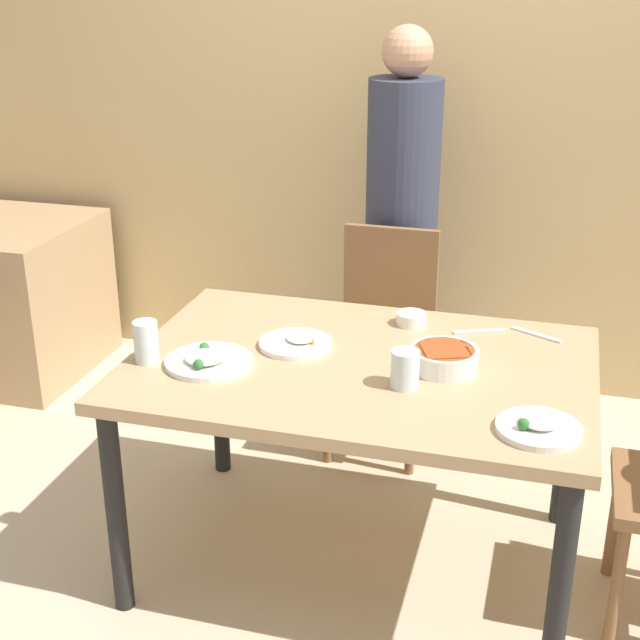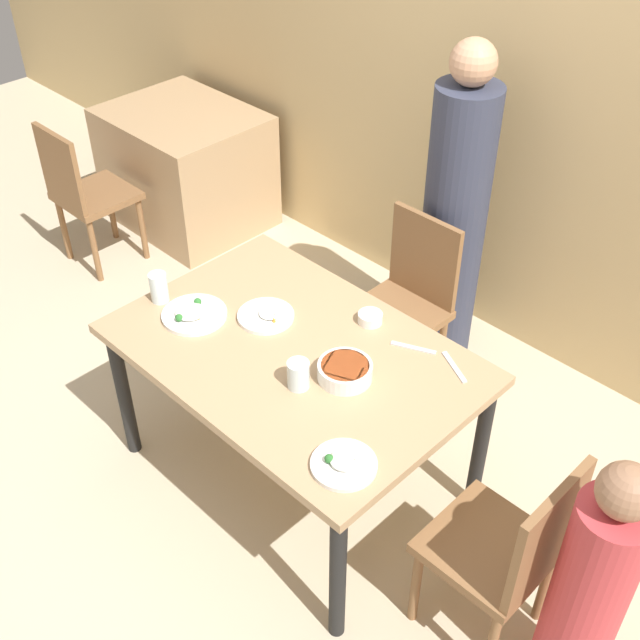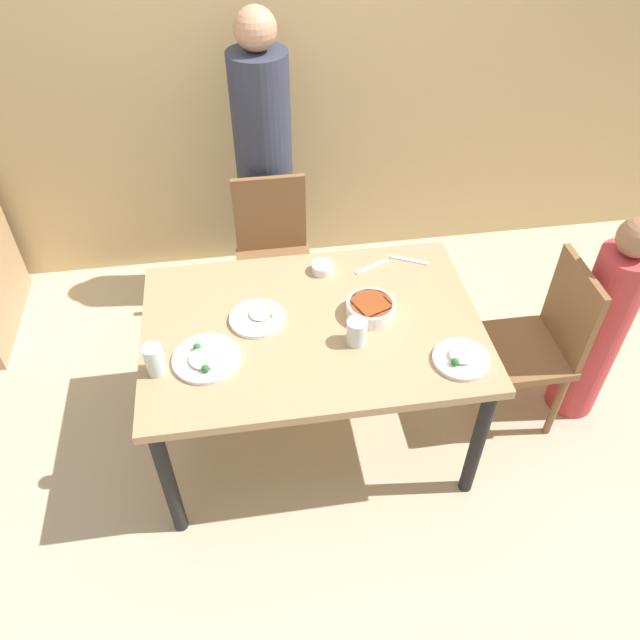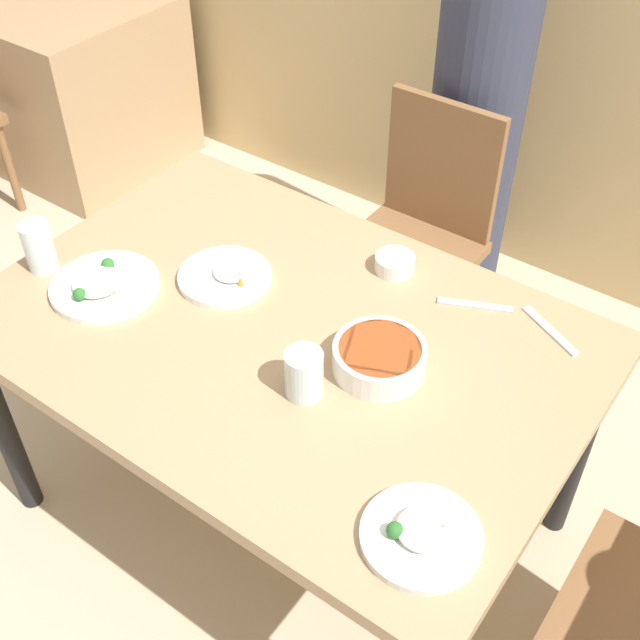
{
  "view_description": "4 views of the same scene",
  "coord_description": "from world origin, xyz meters",
  "px_view_note": "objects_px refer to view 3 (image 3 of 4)",
  "views": [
    {
      "loc": [
        0.55,
        -2.4,
        1.88
      ],
      "look_at": [
        -0.1,
        -0.08,
        0.89
      ],
      "focal_mm": 50.0,
      "sensor_mm": 36.0,
      "label": 1
    },
    {
      "loc": [
        1.73,
        -1.6,
        2.76
      ],
      "look_at": [
        0.12,
        0.03,
        0.93
      ],
      "focal_mm": 45.0,
      "sensor_mm": 36.0,
      "label": 2
    },
    {
      "loc": [
        -0.25,
        -1.85,
        2.52
      ],
      "look_at": [
        0.03,
        -0.01,
        0.75
      ],
      "focal_mm": 35.0,
      "sensor_mm": 36.0,
      "label": 3
    },
    {
      "loc": [
        0.87,
        -1.05,
        1.99
      ],
      "look_at": [
        0.08,
        0.05,
        0.76
      ],
      "focal_mm": 45.0,
      "sensor_mm": 36.0,
      "label": 4
    }
  ],
  "objects_px": {
    "chair_adult_spot": "(274,255)",
    "person_adult": "(265,178)",
    "bowl_curry": "(371,308)",
    "person_child": "(599,329)",
    "glass_water_tall": "(357,332)",
    "chair_child_spot": "(537,341)",
    "plate_rice_adult": "(461,358)"
  },
  "relations": [
    {
      "from": "chair_adult_spot",
      "to": "chair_child_spot",
      "type": "bearing_deg",
      "value": -36.09
    },
    {
      "from": "bowl_curry",
      "to": "glass_water_tall",
      "type": "xyz_separation_m",
      "value": [
        -0.09,
        -0.15,
        0.02
      ]
    },
    {
      "from": "chair_child_spot",
      "to": "bowl_curry",
      "type": "xyz_separation_m",
      "value": [
        -0.79,
        0.04,
        0.28
      ]
    },
    {
      "from": "person_adult",
      "to": "person_child",
      "type": "distance_m",
      "value": 1.84
    },
    {
      "from": "bowl_curry",
      "to": "glass_water_tall",
      "type": "bearing_deg",
      "value": -120.78
    },
    {
      "from": "person_adult",
      "to": "plate_rice_adult",
      "type": "relative_size",
      "value": 7.31
    },
    {
      "from": "person_child",
      "to": "bowl_curry",
      "type": "distance_m",
      "value": 1.11
    },
    {
      "from": "plate_rice_adult",
      "to": "glass_water_tall",
      "type": "height_order",
      "value": "glass_water_tall"
    },
    {
      "from": "plate_rice_adult",
      "to": "glass_water_tall",
      "type": "bearing_deg",
      "value": 156.79
    },
    {
      "from": "chair_adult_spot",
      "to": "glass_water_tall",
      "type": "relative_size",
      "value": 7.91
    },
    {
      "from": "chair_child_spot",
      "to": "person_child",
      "type": "bearing_deg",
      "value": 90.0
    },
    {
      "from": "person_adult",
      "to": "plate_rice_adult",
      "type": "xyz_separation_m",
      "value": [
        0.64,
        -1.43,
        -0.02
      ]
    },
    {
      "from": "person_adult",
      "to": "plate_rice_adult",
      "type": "height_order",
      "value": "person_adult"
    },
    {
      "from": "chair_adult_spot",
      "to": "bowl_curry",
      "type": "distance_m",
      "value": 0.91
    },
    {
      "from": "chair_adult_spot",
      "to": "bowl_curry",
      "type": "bearing_deg",
      "value": -66.46
    },
    {
      "from": "chair_adult_spot",
      "to": "person_child",
      "type": "distance_m",
      "value": 1.65
    },
    {
      "from": "person_adult",
      "to": "person_child",
      "type": "bearing_deg",
      "value": -38.9
    },
    {
      "from": "chair_adult_spot",
      "to": "person_adult",
      "type": "height_order",
      "value": "person_adult"
    },
    {
      "from": "chair_child_spot",
      "to": "person_adult",
      "type": "relative_size",
      "value": 0.54
    },
    {
      "from": "chair_child_spot",
      "to": "chair_adult_spot",
      "type": "bearing_deg",
      "value": -126.09
    },
    {
      "from": "chair_child_spot",
      "to": "glass_water_tall",
      "type": "bearing_deg",
      "value": -82.43
    },
    {
      "from": "person_adult",
      "to": "bowl_curry",
      "type": "height_order",
      "value": "person_adult"
    },
    {
      "from": "person_adult",
      "to": "bowl_curry",
      "type": "relative_size",
      "value": 7.97
    },
    {
      "from": "chair_adult_spot",
      "to": "bowl_curry",
      "type": "height_order",
      "value": "chair_adult_spot"
    },
    {
      "from": "chair_child_spot",
      "to": "person_adult",
      "type": "distance_m",
      "value": 1.64
    },
    {
      "from": "chair_child_spot",
      "to": "person_child",
      "type": "xyz_separation_m",
      "value": [
        0.29,
        0.0,
        0.04
      ]
    },
    {
      "from": "person_adult",
      "to": "chair_child_spot",
      "type": "bearing_deg",
      "value": -45.37
    },
    {
      "from": "person_adult",
      "to": "plate_rice_adult",
      "type": "distance_m",
      "value": 1.57
    },
    {
      "from": "person_child",
      "to": "glass_water_tall",
      "type": "relative_size",
      "value": 9.99
    },
    {
      "from": "chair_child_spot",
      "to": "person_child",
      "type": "relative_size",
      "value": 0.79
    },
    {
      "from": "chair_child_spot",
      "to": "person_adult",
      "type": "bearing_deg",
      "value": -135.37
    },
    {
      "from": "chair_child_spot",
      "to": "person_adult",
      "type": "height_order",
      "value": "person_adult"
    }
  ]
}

